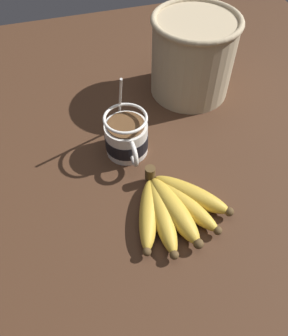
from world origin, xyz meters
TOP-DOWN VIEW (x-y plane):
  - table at (0.00, 0.00)cm, footprint 133.68×133.68cm
  - coffee_mug at (-4.23, -3.94)cm, footprint 15.03×8.94cm
  - banana_bunch at (12.90, 0.11)cm, footprint 18.27×19.11cm
  - woven_basket at (-19.89, 16.16)cm, footprint 19.86×19.86cm

SIDE VIEW (x-z plane):
  - table at x=0.00cm, z-range 0.00..3.04cm
  - banana_bunch at x=12.90cm, z-range 2.75..6.97cm
  - coffee_mug at x=-4.23cm, z-range -1.61..15.51cm
  - woven_basket at x=-19.89cm, z-range 3.39..22.01cm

